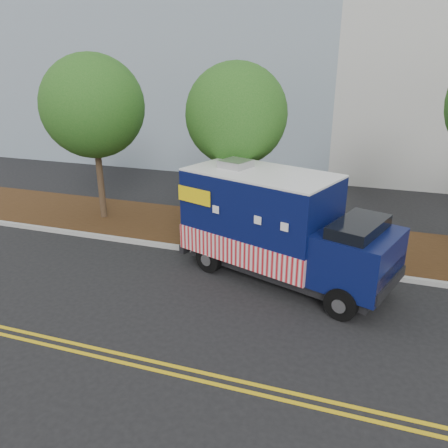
% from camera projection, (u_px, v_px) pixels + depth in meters
% --- Properties ---
extents(ground, '(120.00, 120.00, 0.00)m').
position_uv_depth(ground, '(222.00, 275.00, 13.69)').
color(ground, black).
rests_on(ground, ground).
extents(curb, '(120.00, 0.18, 0.15)m').
position_uv_depth(curb, '(235.00, 255.00, 14.91)').
color(curb, '#9E9E99').
rests_on(curb, ground).
extents(mulch_strip, '(120.00, 4.00, 0.15)m').
position_uv_depth(mulch_strip, '(251.00, 234.00, 16.77)').
color(mulch_strip, '#331F0E').
rests_on(mulch_strip, ground).
extents(centerline_near, '(120.00, 0.10, 0.01)m').
position_uv_depth(centerline_near, '(158.00, 363.00, 9.74)').
color(centerline_near, gold).
rests_on(centerline_near, ground).
extents(centerline_far, '(120.00, 0.10, 0.01)m').
position_uv_depth(centerline_far, '(153.00, 370.00, 9.52)').
color(centerline_far, gold).
rests_on(centerline_far, ground).
extents(tree_a, '(3.97, 3.97, 6.65)m').
position_uv_depth(tree_a, '(93.00, 107.00, 16.81)').
color(tree_a, '#38281C').
rests_on(tree_a, ground).
extents(tree_b, '(3.57, 3.57, 6.35)m').
position_uv_depth(tree_b, '(236.00, 115.00, 15.16)').
color(tree_b, '#38281C').
rests_on(tree_b, ground).
extents(sign_post, '(0.06, 0.06, 2.40)m').
position_uv_depth(sign_post, '(215.00, 216.00, 15.31)').
color(sign_post, '#473828').
rests_on(sign_post, ground).
extents(food_truck, '(6.93, 4.39, 3.45)m').
position_uv_depth(food_truck, '(276.00, 228.00, 13.22)').
color(food_truck, black).
rests_on(food_truck, ground).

